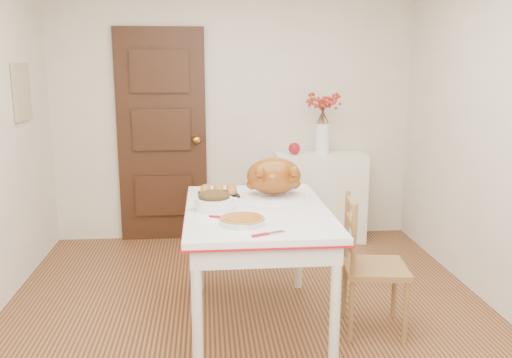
{
  "coord_description": "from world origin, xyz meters",
  "views": [
    {
      "loc": [
        -0.28,
        -3.32,
        1.72
      ],
      "look_at": [
        0.04,
        0.09,
        0.99
      ],
      "focal_mm": 38.13,
      "sensor_mm": 36.0,
      "label": 1
    }
  ],
  "objects": [
    {
      "name": "chair_oak",
      "position": [
        0.8,
        -0.09,
        0.45
      ],
      "size": [
        0.44,
        0.44,
        0.9
      ],
      "primitive_type": null,
      "rotation": [
        0.0,
        0.0,
        1.44
      ],
      "color": "olive",
      "rests_on": "floor"
    },
    {
      "name": "apple",
      "position": [
        0.57,
        1.78,
        0.92
      ],
      "size": [
        0.11,
        0.11,
        0.11
      ],
      "primitive_type": "sphere",
      "color": "maroon",
      "rests_on": "sideboard"
    },
    {
      "name": "berry_vase",
      "position": [
        0.84,
        1.78,
        1.17
      ],
      "size": [
        0.31,
        0.31,
        0.61
      ],
      "primitive_type": null,
      "color": "white",
      "rests_on": "sideboard"
    },
    {
      "name": "drinking_glass",
      "position": [
        0.07,
        0.62,
        0.86
      ],
      "size": [
        0.06,
        0.06,
        0.1
      ],
      "primitive_type": "cylinder",
      "rotation": [
        0.0,
        0.0,
        -0.01
      ],
      "color": "white",
      "rests_on": "kitchen_table"
    },
    {
      "name": "stuffing_dish",
      "position": [
        -0.23,
        0.03,
        0.87
      ],
      "size": [
        0.34,
        0.28,
        0.12
      ],
      "primitive_type": null,
      "rotation": [
        0.0,
        0.0,
        -0.18
      ],
      "color": "brown",
      "rests_on": "kitchen_table"
    },
    {
      "name": "wall_back",
      "position": [
        0.0,
        2.0,
        1.25
      ],
      "size": [
        3.5,
        0.0,
        2.5
      ],
      "primitive_type": "cube",
      "color": "silver",
      "rests_on": "ground"
    },
    {
      "name": "turkey_platter",
      "position": [
        0.18,
        0.3,
        0.95
      ],
      "size": [
        0.47,
        0.39,
        0.28
      ],
      "primitive_type": null,
      "rotation": [
        0.0,
        0.0,
        0.11
      ],
      "color": "#7A3E08",
      "rests_on": "kitchen_table"
    },
    {
      "name": "floor",
      "position": [
        0.0,
        0.0,
        0.0
      ],
      "size": [
        3.5,
        4.0,
        0.0
      ],
      "primitive_type": "cube",
      "color": "#422213",
      "rests_on": "ground"
    },
    {
      "name": "carving_knife",
      "position": [
        -0.15,
        -0.2,
        0.82
      ],
      "size": [
        0.25,
        0.16,
        0.01
      ],
      "primitive_type": null,
      "rotation": [
        0.0,
        0.0,
        -0.42
      ],
      "color": "silver",
      "rests_on": "kitchen_table"
    },
    {
      "name": "wall_front",
      "position": [
        0.0,
        -2.0,
        1.25
      ],
      "size": [
        3.5,
        0.0,
        2.5
      ],
      "primitive_type": "cube",
      "color": "silver",
      "rests_on": "ground"
    },
    {
      "name": "pumpkin_pie",
      "position": [
        -0.08,
        -0.3,
        0.84
      ],
      "size": [
        0.27,
        0.27,
        0.06
      ],
      "primitive_type": "cylinder",
      "rotation": [
        0.0,
        0.0,
        -0.02
      ],
      "color": "#984E18",
      "rests_on": "kitchen_table"
    },
    {
      "name": "photo_board",
      "position": [
        -1.73,
        1.2,
        1.5
      ],
      "size": [
        0.03,
        0.35,
        0.45
      ],
      "primitive_type": "cube",
      "color": "tan",
      "rests_on": "ground"
    },
    {
      "name": "rolls_tray",
      "position": [
        -0.2,
        0.39,
        0.85
      ],
      "size": [
        0.29,
        0.25,
        0.07
      ],
      "primitive_type": null,
      "rotation": [
        0.0,
        0.0,
        0.18
      ],
      "color": "#9C5320",
      "rests_on": "kitchen_table"
    },
    {
      "name": "shaker_pair",
      "position": [
        0.32,
        0.56,
        0.86
      ],
      "size": [
        0.1,
        0.05,
        0.09
      ],
      "primitive_type": null,
      "rotation": [
        0.0,
        0.0,
        -0.2
      ],
      "color": "white",
      "rests_on": "kitchen_table"
    },
    {
      "name": "pie_server",
      "position": [
        0.05,
        -0.52,
        0.82
      ],
      "size": [
        0.21,
        0.14,
        0.01
      ],
      "primitive_type": null,
      "rotation": [
        0.0,
        0.0,
        0.42
      ],
      "color": "silver",
      "rests_on": "kitchen_table"
    },
    {
      "name": "door_back",
      "position": [
        -0.7,
        1.97,
        1.03
      ],
      "size": [
        0.85,
        0.06,
        2.06
      ],
      "primitive_type": "cube",
      "color": "black",
      "rests_on": "ground"
    },
    {
      "name": "kitchen_table",
      "position": [
        0.04,
        0.04,
        0.41
      ],
      "size": [
        0.93,
        1.35,
        0.81
      ],
      "primitive_type": null,
      "color": "white",
      "rests_on": "floor"
    },
    {
      "name": "sideboard",
      "position": [
        0.82,
        1.78,
        0.43
      ],
      "size": [
        0.87,
        0.38,
        0.87
      ],
      "primitive_type": "cube",
      "color": "white",
      "rests_on": "floor"
    }
  ]
}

